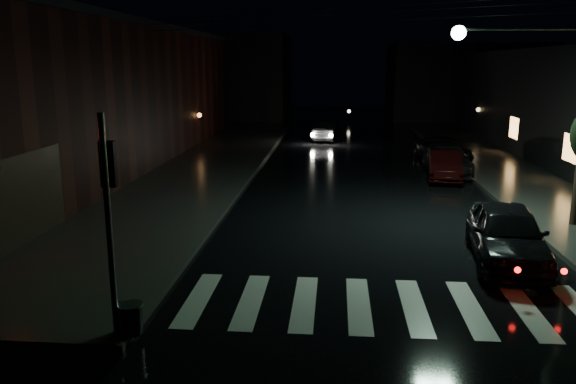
% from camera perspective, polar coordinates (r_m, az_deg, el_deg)
% --- Properties ---
extents(ground, '(120.00, 120.00, 0.00)m').
position_cam_1_polar(ground, '(12.37, -4.14, -11.91)').
color(ground, black).
rests_on(ground, ground).
extents(sidewalk_left, '(6.00, 44.00, 0.15)m').
position_cam_1_polar(sidewalk_left, '(26.49, -10.16, 1.59)').
color(sidewalk_left, '#282826').
rests_on(sidewalk_left, ground).
extents(sidewalk_right, '(4.00, 44.00, 0.15)m').
position_cam_1_polar(sidewalk_right, '(26.87, 22.48, 0.96)').
color(sidewalk_right, '#282826').
rests_on(sidewalk_right, ground).
extents(building_left, '(10.00, 36.00, 7.00)m').
position_cam_1_polar(building_left, '(30.45, -22.42, 8.78)').
color(building_left, black).
rests_on(building_left, ground).
extents(building_far_left, '(14.00, 10.00, 8.00)m').
position_cam_1_polar(building_far_left, '(57.33, -7.20, 11.63)').
color(building_far_left, black).
rests_on(building_far_left, ground).
extents(building_far_right, '(14.00, 10.00, 7.00)m').
position_cam_1_polar(building_far_right, '(57.42, 17.41, 10.66)').
color(building_far_right, black).
rests_on(building_far_right, ground).
extents(crosswalk, '(9.00, 3.00, 0.01)m').
position_cam_1_polar(crosswalk, '(12.74, 9.94, -11.28)').
color(crosswalk, beige).
rests_on(crosswalk, ground).
extents(signal_pole_corner, '(0.68, 0.61, 4.20)m').
position_cam_1_polar(signal_pole_corner, '(11.03, -16.64, -6.95)').
color(signal_pole_corner, slate).
rests_on(signal_pole_corner, ground).
extents(utility_pole, '(4.92, 0.44, 8.00)m').
position_cam_1_polar(utility_pole, '(19.40, 26.45, 9.86)').
color(utility_pole, black).
rests_on(utility_pole, ground).
extents(parked_car_a, '(2.33, 4.70, 1.54)m').
position_cam_1_polar(parked_car_a, '(16.06, 21.36, -3.96)').
color(parked_car_a, black).
rests_on(parked_car_a, ground).
extents(parked_car_b, '(1.92, 4.15, 1.32)m').
position_cam_1_polar(parked_car_b, '(26.64, 15.66, 2.65)').
color(parked_car_b, black).
rests_on(parked_car_b, ground).
extents(parked_car_c, '(2.12, 4.91, 1.41)m').
position_cam_1_polar(parked_car_c, '(28.23, 15.81, 3.29)').
color(parked_car_c, black).
rests_on(parked_car_c, ground).
extents(parked_car_d, '(2.66, 4.99, 1.33)m').
position_cam_1_polar(parked_car_d, '(31.41, 15.45, 4.18)').
color(parked_car_d, black).
rests_on(parked_car_d, ground).
extents(oncoming_car, '(1.89, 4.15, 1.32)m').
position_cam_1_polar(oncoming_car, '(38.95, 3.96, 6.21)').
color(oncoming_car, black).
rests_on(oncoming_car, ground).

